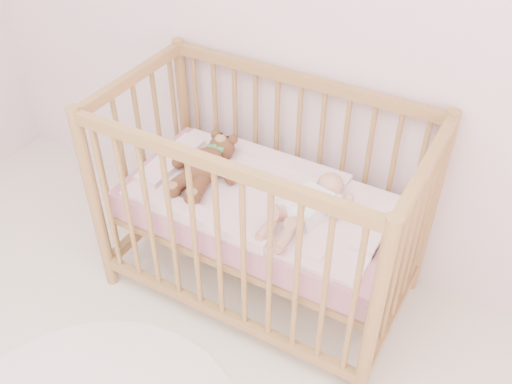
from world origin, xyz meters
The scene contains 5 objects.
crib centered at (-0.07, 1.60, 0.50)m, with size 1.36×0.76×1.00m, color #B57C4C, non-canonical shape.
mattress centered at (-0.07, 1.60, 0.49)m, with size 1.22×0.62×0.13m, color #D08294.
blanket centered at (-0.07, 1.60, 0.56)m, with size 1.10×0.58×0.06m, color #F7AAB5, non-canonical shape.
baby centered at (0.16, 1.58, 0.64)m, with size 0.25×0.52×0.13m, color white, non-canonical shape.
teddy_bear centered at (-0.35, 1.58, 0.65)m, with size 0.34×0.48×0.13m, color brown, non-canonical shape.
Camera 1 is at (0.84, -0.06, 2.14)m, focal length 40.00 mm.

